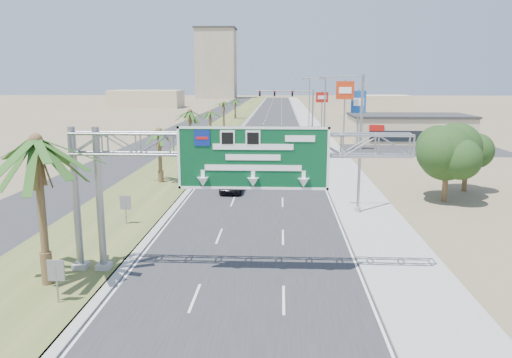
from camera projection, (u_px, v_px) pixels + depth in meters
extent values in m
cube|color=#28282B|center=(274.00, 119.00, 123.19)|extent=(12.00, 300.00, 0.02)
cube|color=#9E9B93|center=(308.00, 119.00, 122.77)|extent=(4.00, 300.00, 0.10)
cube|color=#465927|center=(233.00, 119.00, 123.66)|extent=(7.00, 300.00, 0.12)
cube|color=#28282B|center=(205.00, 119.00, 124.01)|extent=(8.00, 300.00, 0.02)
cylinder|color=gray|center=(100.00, 201.00, 24.88)|extent=(0.36, 0.36, 7.40)
cylinder|color=gray|center=(76.00, 201.00, 24.93)|extent=(0.36, 0.36, 7.40)
cube|color=#9E9B93|center=(104.00, 267.00, 25.56)|extent=(0.70, 0.70, 0.40)
cube|color=#9E9B93|center=(81.00, 267.00, 25.62)|extent=(0.70, 0.70, 0.40)
cube|color=#074421|center=(253.00, 158.00, 23.58)|extent=(7.20, 0.12, 3.00)
cube|color=navy|center=(202.00, 138.00, 23.43)|extent=(0.75, 0.03, 0.75)
cone|color=white|center=(253.00, 182.00, 23.73)|extent=(0.56, 0.56, 0.45)
cylinder|color=brown|center=(42.00, 215.00, 23.05)|extent=(0.36, 0.36, 7.00)
cylinder|color=brown|center=(47.00, 269.00, 23.57)|extent=(0.54, 0.54, 1.68)
cylinder|color=brown|center=(160.00, 157.00, 46.77)|extent=(0.36, 0.36, 5.00)
cylinder|color=brown|center=(161.00, 177.00, 47.14)|extent=(0.54, 0.54, 1.20)
cylinder|color=brown|center=(190.00, 134.00, 62.36)|extent=(0.36, 0.36, 5.80)
cylinder|color=brown|center=(191.00, 152.00, 62.79)|extent=(0.54, 0.54, 1.39)
cylinder|color=brown|center=(210.00, 126.00, 80.12)|extent=(0.36, 0.36, 4.50)
cylinder|color=brown|center=(211.00, 137.00, 80.45)|extent=(0.54, 0.54, 1.08)
cylinder|color=brown|center=(224.00, 116.00, 98.66)|extent=(0.36, 0.36, 5.20)
cylinder|color=brown|center=(224.00, 126.00, 99.04)|extent=(0.54, 0.54, 1.25)
cylinder|color=brown|center=(235.00, 109.00, 123.18)|extent=(0.36, 0.36, 4.80)
cylinder|color=brown|center=(235.00, 117.00, 123.54)|extent=(0.54, 0.54, 1.15)
cylinder|color=gray|center=(360.00, 146.00, 35.66)|extent=(0.20, 0.20, 10.00)
cylinder|color=gray|center=(343.00, 77.00, 34.78)|extent=(2.80, 0.12, 0.12)
cube|color=slate|center=(323.00, 78.00, 34.86)|extent=(0.50, 0.22, 0.18)
cylinder|color=#9E9B93|center=(358.00, 210.00, 36.59)|extent=(0.44, 0.44, 0.50)
cylinder|color=gray|center=(325.00, 116.00, 65.04)|extent=(0.20, 0.20, 10.00)
cylinder|color=gray|center=(315.00, 78.00, 64.16)|extent=(2.80, 0.12, 0.12)
cube|color=slate|center=(304.00, 79.00, 64.25)|extent=(0.50, 0.22, 0.18)
cylinder|color=#9E9B93|center=(324.00, 152.00, 65.97)|extent=(0.44, 0.44, 0.50)
cylinder|color=gray|center=(309.00, 103.00, 100.30)|extent=(0.20, 0.20, 10.00)
cylinder|color=gray|center=(303.00, 78.00, 99.42)|extent=(2.80, 0.12, 0.12)
cube|color=slate|center=(296.00, 79.00, 99.50)|extent=(0.50, 0.22, 0.18)
cylinder|color=#9E9B93|center=(309.00, 127.00, 101.23)|extent=(0.44, 0.44, 0.50)
cylinder|color=gray|center=(313.00, 113.00, 84.84)|extent=(0.28, 0.28, 8.00)
cylinder|color=gray|center=(283.00, 91.00, 84.36)|extent=(10.00, 0.18, 0.18)
cube|color=black|center=(292.00, 94.00, 84.17)|extent=(0.32, 0.18, 0.95)
cube|color=black|center=(275.00, 94.00, 84.31)|extent=(0.32, 0.18, 0.95)
cube|color=black|center=(260.00, 94.00, 84.43)|extent=(0.32, 0.18, 0.95)
sphere|color=red|center=(292.00, 92.00, 83.99)|extent=(0.22, 0.22, 0.22)
imported|color=black|center=(313.00, 95.00, 84.25)|extent=(0.16, 0.16, 0.60)
cylinder|color=#9E9B93|center=(312.00, 135.00, 85.56)|extent=(0.56, 0.56, 0.60)
cube|color=#C8B987|center=(409.00, 129.00, 78.64)|extent=(18.00, 10.00, 4.00)
cylinder|color=brown|center=(446.00, 178.00, 39.81)|extent=(0.44, 0.44, 3.90)
sphere|color=#153512|center=(448.00, 145.00, 39.30)|extent=(4.50, 4.50, 4.50)
cylinder|color=brown|center=(465.00, 173.00, 43.64)|extent=(0.44, 0.44, 3.30)
sphere|color=#153512|center=(467.00, 148.00, 43.21)|extent=(3.50, 3.50, 3.50)
cylinder|color=gray|center=(57.00, 286.00, 21.54)|extent=(0.08, 0.08, 1.80)
cube|color=slate|center=(56.00, 271.00, 21.40)|extent=(0.75, 0.06, 0.95)
cylinder|color=gray|center=(126.00, 213.00, 33.32)|extent=(0.08, 0.08, 1.80)
cube|color=slate|center=(125.00, 203.00, 33.19)|extent=(0.75, 0.06, 0.95)
cube|color=gray|center=(216.00, 64.00, 258.43)|extent=(20.00, 16.00, 35.00)
cube|color=#C8B987|center=(147.00, 99.00, 173.76)|extent=(24.00, 14.00, 6.00)
cube|color=#C8B987|center=(374.00, 104.00, 150.62)|extent=(20.00, 12.00, 5.00)
imported|color=black|center=(233.00, 182.00, 43.66)|extent=(2.10, 4.87, 1.64)
imported|color=maroon|center=(276.00, 139.00, 76.62)|extent=(1.44, 4.08, 1.34)
imported|color=gray|center=(298.00, 135.00, 81.56)|extent=(2.84, 5.70, 1.55)
imported|color=black|center=(266.00, 131.00, 87.57)|extent=(2.43, 4.89, 1.37)
cylinder|color=gray|center=(344.00, 116.00, 67.64)|extent=(0.20, 0.20, 9.64)
cube|color=red|center=(345.00, 90.00, 66.97)|extent=(2.41, 0.74, 2.40)
cube|color=white|center=(345.00, 90.00, 66.80)|extent=(1.66, 0.35, 0.84)
cylinder|color=gray|center=(358.00, 120.00, 68.41)|extent=(0.20, 0.20, 8.35)
cube|color=#10439B|center=(359.00, 102.00, 67.93)|extent=(1.99, 0.91, 3.00)
cube|color=white|center=(359.00, 102.00, 67.75)|extent=(1.34, 0.47, 1.05)
cylinder|color=gray|center=(322.00, 113.00, 89.06)|extent=(0.20, 0.20, 7.64)
cube|color=red|center=(322.00, 97.00, 88.53)|extent=(2.22, 0.64, 1.80)
cube|color=white|center=(322.00, 97.00, 88.35)|extent=(1.53, 0.28, 0.63)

